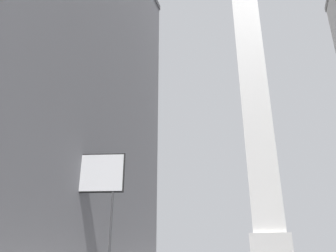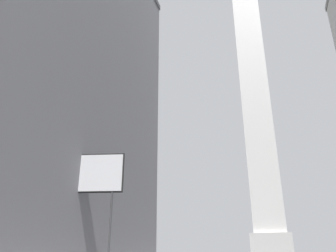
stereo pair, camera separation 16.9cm
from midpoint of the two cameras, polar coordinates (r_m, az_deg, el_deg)
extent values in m
cube|color=silver|center=(66.54, 17.57, -19.78)|extent=(7.23, 7.23, 5.38)
cube|color=white|center=(75.04, 14.69, 6.76)|extent=(5.78, 5.78, 62.03)
cylinder|color=#3F3F42|center=(28.78, -17.47, -17.40)|extent=(0.18, 0.18, 6.64)
cylinder|color=#3F3F42|center=(27.71, -10.17, -17.89)|extent=(0.18, 0.18, 6.64)
cube|color=silver|center=(28.89, -13.03, -7.98)|extent=(5.06, 1.43, 3.14)
cube|color=black|center=(28.89, -13.03, -7.98)|extent=(5.26, 1.36, 3.38)
camera|label=1|loc=(0.08, -90.10, 0.04)|focal=35.00mm
camera|label=2|loc=(0.08, 89.90, -0.04)|focal=35.00mm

